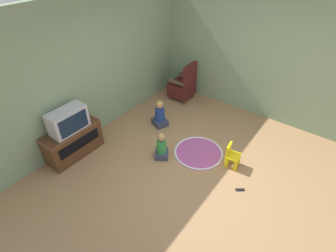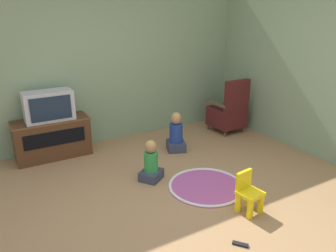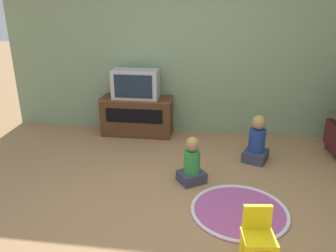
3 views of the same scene
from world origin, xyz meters
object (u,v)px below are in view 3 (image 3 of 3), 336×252
object	(u,v)px
television	(136,84)
child_watching_left	(192,163)
tv_cabinet	(137,115)
child_watching_center	(257,141)
yellow_kid_chair	(258,240)

from	to	relation	value
television	child_watching_left	xyz separation A→B (m)	(0.94, -1.35, -0.57)
tv_cabinet	television	world-z (taller)	television
tv_cabinet	child_watching_center	distance (m)	1.87
yellow_kid_chair	child_watching_left	size ratio (longest dim) A/B	0.82
child_watching_left	child_watching_center	xyz separation A→B (m)	(0.78, 0.66, 0.03)
tv_cabinet	television	xyz separation A→B (m)	(-0.00, -0.03, 0.50)
television	yellow_kid_chair	distance (m)	3.01
tv_cabinet	yellow_kid_chair	bearing A→B (deg)	-58.87
yellow_kid_chair	child_watching_center	xyz separation A→B (m)	(0.19, 1.83, 0.08)
child_watching_left	tv_cabinet	bearing A→B (deg)	89.56
tv_cabinet	child_watching_center	world-z (taller)	child_watching_center
child_watching_left	child_watching_center	size ratio (longest dim) A/B	0.89
child_watching_left	child_watching_center	distance (m)	1.03
television	child_watching_left	bearing A→B (deg)	-55.07
yellow_kid_chair	child_watching_left	bearing A→B (deg)	109.69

